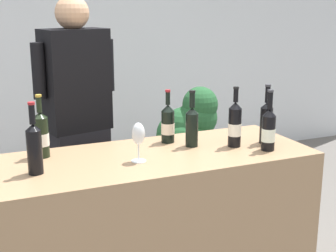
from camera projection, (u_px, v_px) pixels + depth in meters
wall_back at (52, 38)px, 4.72m from camera, size 8.00×0.10×2.80m
counter at (145, 237)px, 2.63m from camera, size 1.84×0.68×0.94m
wine_bottle_0 at (266, 121)px, 2.72m from camera, size 0.07×0.07×0.34m
wine_bottle_1 at (34, 147)px, 2.22m from camera, size 0.07×0.07×0.35m
wine_bottle_2 at (235, 124)px, 2.66m from camera, size 0.07×0.07×0.34m
wine_bottle_3 at (269, 129)px, 2.59m from camera, size 0.08×0.08×0.34m
wine_bottle_4 at (192, 125)px, 2.66m from camera, size 0.07×0.07×0.32m
wine_bottle_5 at (168, 124)px, 2.74m from camera, size 0.08×0.08×0.31m
wine_bottle_6 at (41, 135)px, 2.47m from camera, size 0.08×0.08×0.33m
wine_glass at (138, 135)px, 2.40m from camera, size 0.08×0.08×0.20m
person_server at (78, 139)px, 3.09m from camera, size 0.54×0.32×1.78m
potted_shrub at (188, 138)px, 4.10m from camera, size 0.53×0.62×1.06m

